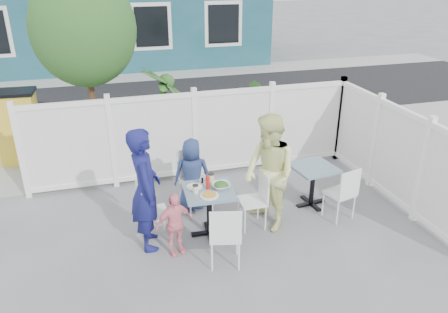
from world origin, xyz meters
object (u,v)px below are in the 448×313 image
object	(u,v)px
woman	(269,173)
boy	(192,175)
man	(145,189)
chair_left	(149,209)
chair_right	(257,196)
chair_near	(225,233)
main_table	(209,200)
chair_back	(194,175)
utility_cabinet	(19,128)
toddler	(175,224)
spare_table	(313,175)

from	to	relation	value
woman	boy	bearing A→B (deg)	-141.99
man	chair_left	bearing A→B (deg)	-19.65
chair_right	man	size ratio (longest dim) A/B	0.50
chair_near	woman	world-z (taller)	woman
main_table	chair_back	world-z (taller)	chair_back
chair_right	woman	size ratio (longest dim) A/B	0.50
utility_cabinet	chair_right	xyz separation A→B (m)	(3.66, -3.48, -0.19)
chair_left	chair_right	bearing A→B (deg)	82.83
main_table	boy	distance (m)	0.81
chair_left	chair_back	distance (m)	1.12
chair_near	boy	xyz separation A→B (m)	(-0.08, 1.59, 0.08)
chair_back	toddler	size ratio (longest dim) A/B	1.08
spare_table	woman	world-z (taller)	woman
boy	utility_cabinet	bearing A→B (deg)	-35.50
chair_left	toddler	world-z (taller)	toddler
spare_table	woman	size ratio (longest dim) A/B	0.42
boy	chair_right	bearing A→B (deg)	144.19
utility_cabinet	main_table	xyz separation A→B (m)	(2.92, -3.52, -0.13)
spare_table	chair_left	distance (m)	2.67
spare_table	toddler	distance (m)	2.46
utility_cabinet	spare_table	xyz separation A→B (m)	(4.73, -3.15, -0.16)
chair_left	man	world-z (taller)	man
chair_left	chair_back	world-z (taller)	chair_back
chair_left	woman	world-z (taller)	woman
chair_back	toddler	world-z (taller)	chair_back
chair_near	woman	distance (m)	1.23
utility_cabinet	chair_back	world-z (taller)	utility_cabinet
chair_back	toddler	distance (m)	1.27
man	main_table	bearing A→B (deg)	-88.34
chair_right	chair_near	bearing A→B (deg)	139.28
chair_near	man	size ratio (longest dim) A/B	0.51
spare_table	man	distance (m)	2.73
utility_cabinet	chair_back	size ratio (longest dim) A/B	1.41
chair_back	woman	world-z (taller)	woman
spare_table	chair_back	distance (m)	1.91
chair_left	man	size ratio (longest dim) A/B	0.51
chair_left	chair_right	world-z (taller)	chair_left
woman	chair_left	bearing A→B (deg)	-104.18
chair_near	toddler	world-z (taller)	toddler
chair_back	chair_near	size ratio (longest dim) A/B	1.11
chair_left	woman	size ratio (longest dim) A/B	0.51
main_table	toddler	xyz separation A→B (m)	(-0.56, -0.31, -0.11)
woman	chair_back	bearing A→B (deg)	-144.02
chair_right	chair_near	world-z (taller)	chair_near
utility_cabinet	woman	world-z (taller)	woman
spare_table	chair_back	xyz separation A→B (m)	(-1.85, 0.48, 0.04)
spare_table	chair_left	xyz separation A→B (m)	(-2.66, -0.30, -0.01)
chair_back	woman	distance (m)	1.30
chair_near	woman	xyz separation A→B (m)	(0.89, 0.77, 0.35)
chair_left	woman	distance (m)	1.78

